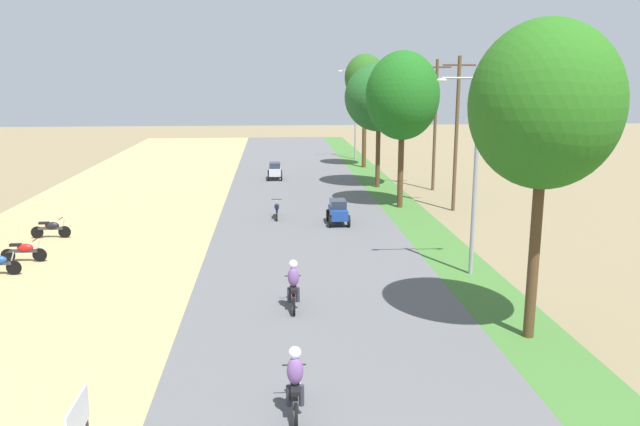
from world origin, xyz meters
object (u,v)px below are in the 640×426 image
car_hatchback_silver (275,170)px  parked_motorbike_sixth (24,250)px  median_tree_third (379,97)px  median_tree_second (403,96)px  streetlamp_mid (356,108)px  utility_pole_near (456,132)px  streetlamp_near (476,161)px  street_signboard (78,422)px  utility_pole_far (435,123)px  median_tree_fourth (365,79)px  motorbike_ahead_second (293,286)px  motorbike_ahead_third (277,209)px  median_tree_nearest (545,106)px  car_hatchback_blue (338,211)px  motorbike_foreground_rider (295,382)px  parked_motorbike_seventh (51,228)px

car_hatchback_silver → parked_motorbike_sixth: bearing=-117.0°
median_tree_third → car_hatchback_silver: median_tree_third is taller
median_tree_second → streetlamp_mid: bearing=89.4°
utility_pole_near → parked_motorbike_sixth: bearing=-156.5°
median_tree_third → streetlamp_near: bearing=-88.8°
street_signboard → utility_pole_far: size_ratio=0.18×
median_tree_fourth → motorbike_ahead_second: 33.27m
utility_pole_near → streetlamp_near: bearing=-102.8°
parked_motorbike_sixth → median_tree_second: median_tree_second is taller
median_tree_third → median_tree_fourth: (0.44, 9.46, 1.18)m
motorbike_ahead_second → motorbike_ahead_third: motorbike_ahead_second is taller
median_tree_nearest → car_hatchback_blue: bearing=105.6°
streetlamp_near → utility_pole_far: utility_pole_far is taller
street_signboard → motorbike_foreground_rider: motorbike_foreground_rider is taller
car_hatchback_blue → median_tree_fourth: bearing=78.2°
median_tree_second → car_hatchback_silver: median_tree_second is taller
car_hatchback_blue → motorbike_foreground_rider: motorbike_foreground_rider is taller
parked_motorbike_seventh → motorbike_ahead_third: bearing=17.8°
streetlamp_near → motorbike_ahead_third: streetlamp_near is taller
streetlamp_near → streetlamp_mid: size_ratio=0.93×
parked_motorbike_sixth → car_hatchback_blue: size_ratio=0.90×
median_tree_nearest → median_tree_fourth: bearing=89.7°
streetlamp_near → utility_pole_far: 18.40m
parked_motorbike_sixth → streetlamp_mid: streetlamp_mid is taller
utility_pole_far → car_hatchback_blue: size_ratio=4.21×
parked_motorbike_sixth → car_hatchback_silver: car_hatchback_silver is taller
median_tree_third → motorbike_ahead_third: size_ratio=4.56×
street_signboard → motorbike_ahead_third: bearing=79.8°
street_signboard → median_tree_nearest: 13.50m
parked_motorbike_sixth → streetlamp_mid: (17.47, 31.05, 4.09)m
car_hatchback_blue → motorbike_foreground_rider: bearing=-98.8°
parked_motorbike_sixth → parked_motorbike_seventh: bearing=93.3°
street_signboard → motorbike_ahead_third: (3.87, 21.61, -0.53)m
streetlamp_mid → motorbike_ahead_second: size_ratio=4.43×
parked_motorbike_seventh → motorbike_ahead_second: size_ratio=1.00×
car_hatchback_blue → motorbike_foreground_rider: (-2.84, -18.29, 0.11)m
car_hatchback_silver → motorbike_foreground_rider: (0.26, -32.66, 0.11)m
median_tree_fourth → utility_pole_near: size_ratio=1.07×
median_tree_fourth → median_tree_nearest: bearing=-90.3°
utility_pole_near → median_tree_second: bearing=163.3°
motorbike_foreground_rider → motorbike_ahead_third: (-0.23, 19.86, -0.28)m
street_signboard → car_hatchback_silver: bearing=83.6°
streetlamp_mid → motorbike_ahead_third: size_ratio=4.43×
parked_motorbike_seventh → median_tree_second: bearing=18.2°
streetlamp_near → streetlamp_mid: 33.90m
median_tree_fourth → motorbike_ahead_second: (-6.87, -31.93, -6.34)m
utility_pole_far → motorbike_foreground_rider: 29.91m
median_tree_nearest → motorbike_ahead_third: (-7.10, 16.01, -6.06)m
utility_pole_near → motorbike_ahead_third: 10.74m
median_tree_second → median_tree_third: bearing=91.5°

